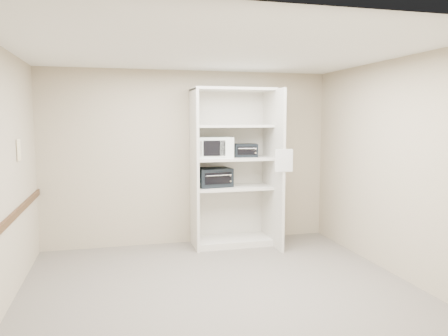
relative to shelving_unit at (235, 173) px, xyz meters
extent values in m
cube|color=#625C54|center=(-0.67, -1.70, -1.13)|extent=(4.50, 4.00, 0.01)
cube|color=white|center=(-0.67, -1.70, 1.57)|extent=(4.50, 4.00, 0.01)
cube|color=#B4A98B|center=(-0.67, 0.30, 0.22)|extent=(4.50, 0.02, 2.70)
cube|color=#B4A98B|center=(-0.67, -3.70, 0.22)|extent=(4.50, 0.02, 2.70)
cube|color=#B4A98B|center=(-2.92, -1.70, 0.22)|extent=(0.02, 4.00, 2.70)
cube|color=#B4A98B|center=(1.58, -1.70, 0.22)|extent=(0.02, 4.00, 2.70)
cube|color=silver|center=(-0.65, -0.02, 0.07)|extent=(0.04, 0.60, 2.40)
cube|color=silver|center=(0.55, -0.17, 0.07)|extent=(0.04, 0.90, 2.40)
cube|color=silver|center=(-0.05, 0.28, 0.07)|extent=(1.24, 0.02, 2.40)
cube|color=silver|center=(-0.05, 0.00, -1.08)|extent=(1.16, 0.56, 0.10)
cube|color=silver|center=(-0.05, 0.00, -0.23)|extent=(1.16, 0.56, 0.04)
cube|color=silver|center=(-0.05, 0.00, 0.22)|extent=(1.16, 0.56, 0.04)
cube|color=silver|center=(-0.05, 0.00, 0.72)|extent=(1.16, 0.56, 0.04)
cube|color=silver|center=(-0.05, 0.00, 1.27)|extent=(1.24, 0.60, 0.04)
cube|color=white|center=(-0.32, 0.00, 0.40)|extent=(0.56, 0.45, 0.31)
cube|color=black|center=(0.17, 0.03, 0.34)|extent=(0.38, 0.30, 0.20)
cube|color=black|center=(-0.33, 0.05, -0.07)|extent=(0.56, 0.46, 0.29)
cube|color=white|center=(0.55, -0.63, 0.23)|extent=(0.25, 0.03, 0.32)
cube|color=#3D2613|center=(-2.89, -1.70, -0.23)|extent=(0.04, 3.98, 0.08)
cube|color=white|center=(-2.90, -0.87, 0.46)|extent=(0.01, 0.18, 0.26)
camera|label=1|loc=(-1.81, -6.45, 0.81)|focal=35.00mm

